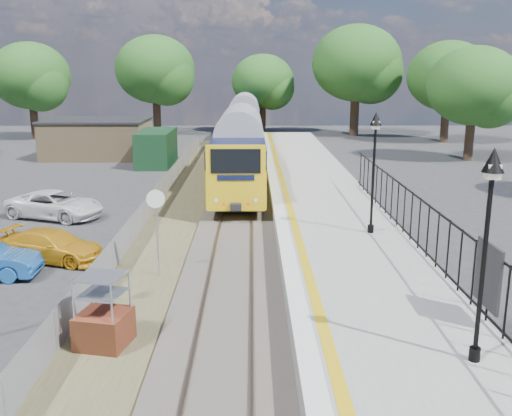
{
  "coord_description": "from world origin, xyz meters",
  "views": [
    {
      "loc": [
        0.73,
        -15.1,
        6.95
      ],
      "look_at": [
        0.88,
        5.48,
        2.0
      ],
      "focal_mm": 40.0,
      "sensor_mm": 36.0,
      "label": 1
    }
  ],
  "objects_px": {
    "train": "(243,130)",
    "car_white": "(55,205)",
    "victorian_lamp_north": "(375,144)",
    "victorian_lamp_south": "(489,207)",
    "brick_plinth": "(103,312)",
    "car_yellow": "(52,246)",
    "speed_sign": "(156,217)"
  },
  "relations": [
    {
      "from": "train",
      "to": "brick_plinth",
      "type": "height_order",
      "value": "train"
    },
    {
      "from": "train",
      "to": "car_white",
      "type": "relative_size",
      "value": 8.58
    },
    {
      "from": "victorian_lamp_south",
      "to": "car_yellow",
      "type": "relative_size",
      "value": 1.14
    },
    {
      "from": "brick_plinth",
      "to": "car_white",
      "type": "height_order",
      "value": "brick_plinth"
    },
    {
      "from": "brick_plinth",
      "to": "speed_sign",
      "type": "relative_size",
      "value": 0.64
    },
    {
      "from": "train",
      "to": "speed_sign",
      "type": "bearing_deg",
      "value": -95.27
    },
    {
      "from": "train",
      "to": "brick_plinth",
      "type": "relative_size",
      "value": 20.69
    },
    {
      "from": "car_white",
      "to": "brick_plinth",
      "type": "bearing_deg",
      "value": -137.46
    },
    {
      "from": "car_yellow",
      "to": "victorian_lamp_south",
      "type": "bearing_deg",
      "value": -110.52
    },
    {
      "from": "train",
      "to": "car_yellow",
      "type": "bearing_deg",
      "value": -105.02
    },
    {
      "from": "victorian_lamp_north",
      "to": "speed_sign",
      "type": "bearing_deg",
      "value": -162.42
    },
    {
      "from": "victorian_lamp_north",
      "to": "car_yellow",
      "type": "relative_size",
      "value": 1.14
    },
    {
      "from": "victorian_lamp_south",
      "to": "car_white",
      "type": "height_order",
      "value": "victorian_lamp_south"
    },
    {
      "from": "speed_sign",
      "to": "car_white",
      "type": "relative_size",
      "value": 0.65
    },
    {
      "from": "victorian_lamp_north",
      "to": "car_white",
      "type": "height_order",
      "value": "victorian_lamp_north"
    },
    {
      "from": "victorian_lamp_south",
      "to": "car_yellow",
      "type": "xyz_separation_m",
      "value": [
        -12.27,
        9.37,
        -3.71
      ]
    },
    {
      "from": "victorian_lamp_south",
      "to": "car_white",
      "type": "relative_size",
      "value": 0.97
    },
    {
      "from": "victorian_lamp_south",
      "to": "car_yellow",
      "type": "distance_m",
      "value": 15.88
    },
    {
      "from": "victorian_lamp_north",
      "to": "brick_plinth",
      "type": "bearing_deg",
      "value": -138.0
    },
    {
      "from": "train",
      "to": "victorian_lamp_north",
      "type": "bearing_deg",
      "value": -77.85
    },
    {
      "from": "victorian_lamp_south",
      "to": "brick_plinth",
      "type": "bearing_deg",
      "value": 164.07
    },
    {
      "from": "victorian_lamp_south",
      "to": "victorian_lamp_north",
      "type": "height_order",
      "value": "same"
    },
    {
      "from": "victorian_lamp_south",
      "to": "train",
      "type": "xyz_separation_m",
      "value": [
        -5.5,
        34.61,
        -1.96
      ]
    },
    {
      "from": "brick_plinth",
      "to": "victorian_lamp_south",
      "type": "bearing_deg",
      "value": -15.93
    },
    {
      "from": "victorian_lamp_north",
      "to": "train",
      "type": "xyz_separation_m",
      "value": [
        -5.3,
        24.61,
        -1.96
      ]
    },
    {
      "from": "car_yellow",
      "to": "car_white",
      "type": "height_order",
      "value": "car_white"
    },
    {
      "from": "car_yellow",
      "to": "car_white",
      "type": "distance_m",
      "value": 6.76
    },
    {
      "from": "train",
      "to": "car_white",
      "type": "xyz_separation_m",
      "value": [
        -8.82,
        -18.81,
        -1.68
      ]
    },
    {
      "from": "victorian_lamp_south",
      "to": "car_yellow",
      "type": "bearing_deg",
      "value": 142.65
    },
    {
      "from": "brick_plinth",
      "to": "car_yellow",
      "type": "xyz_separation_m",
      "value": [
        -3.69,
        6.92,
        -0.36
      ]
    },
    {
      "from": "victorian_lamp_south",
      "to": "speed_sign",
      "type": "bearing_deg",
      "value": 136.74
    },
    {
      "from": "train",
      "to": "car_white",
      "type": "bearing_deg",
      "value": -115.13
    }
  ]
}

